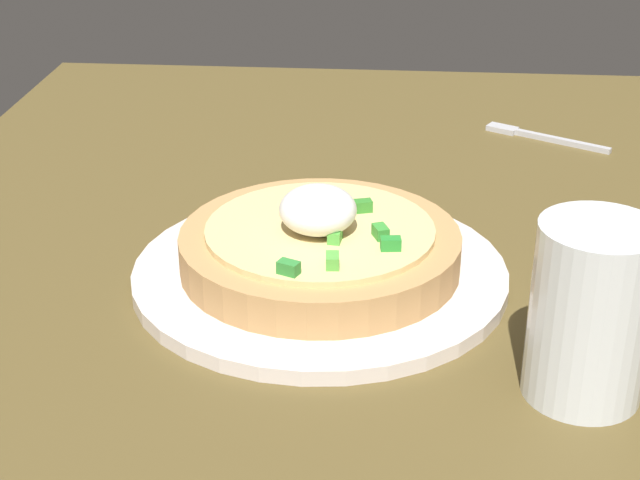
{
  "coord_description": "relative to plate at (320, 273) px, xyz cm",
  "views": [
    {
      "loc": [
        53.88,
        -4.53,
        34.5
      ],
      "look_at": [
        -3.76,
        -9.27,
        6.01
      ],
      "focal_mm": 54.74,
      "sensor_mm": 36.0,
      "label": 1
    }
  ],
  "objects": [
    {
      "name": "fork",
      "position": [
        -29.04,
        17.79,
        -0.26
      ],
      "size": [
        6.76,
        10.82,
        0.5
      ],
      "rotation": [
        0.0,
        0.0,
        -2.09
      ],
      "color": "#B7B7BC",
      "rests_on": "dining_table"
    },
    {
      "name": "pizza",
      "position": [
        0.06,
        0.0,
        2.16
      ],
      "size": [
        18.68,
        18.68,
        6.02
      ],
      "color": "tan",
      "rests_on": "plate"
    },
    {
      "name": "cup_near",
      "position": [
        11.72,
        15.44,
        4.0
      ],
      "size": [
        6.51,
        6.51,
        10.18
      ],
      "color": "silver",
      "rests_on": "dining_table"
    },
    {
      "name": "plate",
      "position": [
        0.0,
        0.0,
        0.0
      ],
      "size": [
        25.12,
        25.12,
        1.02
      ],
      "primitive_type": "cylinder",
      "color": "silver",
      "rests_on": "dining_table"
    },
    {
      "name": "dining_table",
      "position": [
        3.76,
        9.27,
        -2.0
      ],
      "size": [
        107.86,
        86.89,
        2.99
      ],
      "primitive_type": "cube",
      "color": "brown",
      "rests_on": "ground"
    }
  ]
}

